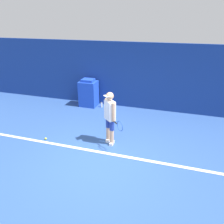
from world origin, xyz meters
name	(u,v)px	position (x,y,z in m)	size (l,w,h in m)	color
ground_plane	(100,162)	(0.00, 0.00, 0.00)	(24.00, 24.00, 0.00)	#2D5193
back_wall	(134,76)	(0.00, 4.04, 1.32)	(24.00, 0.10, 2.64)	navy
court_baseline	(105,153)	(0.00, 0.42, 0.01)	(21.60, 0.10, 0.01)	white
tennis_player	(110,116)	(-0.04, 1.00, 0.88)	(0.71, 0.68, 1.60)	tan
tennis_ball	(46,139)	(-2.01, 0.58, 0.03)	(0.07, 0.07, 0.07)	#D1E533
covered_chair	(89,93)	(-1.84, 3.64, 0.56)	(0.71, 0.60, 1.16)	blue
water_bottle	(102,105)	(-1.27, 3.62, 0.11)	(0.08, 0.08, 0.23)	white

